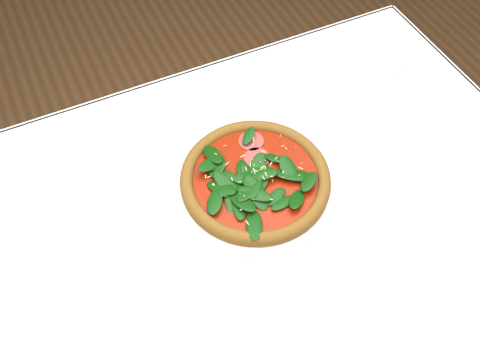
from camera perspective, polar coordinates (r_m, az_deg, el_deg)
name	(u,v)px	position (r m, az deg, el deg)	size (l,w,h in m)	color
dining_table	(236,258)	(1.00, -0.40, -8.35)	(1.21, 0.81, 0.75)	white
plate	(255,183)	(0.96, 1.63, -0.34)	(0.31, 0.31, 0.01)	silver
pizza	(255,177)	(0.95, 1.65, 0.28)	(0.30, 0.30, 0.03)	#965F24
saucer_far	(370,60)	(1.21, 13.68, 12.31)	(0.14, 0.14, 0.01)	silver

